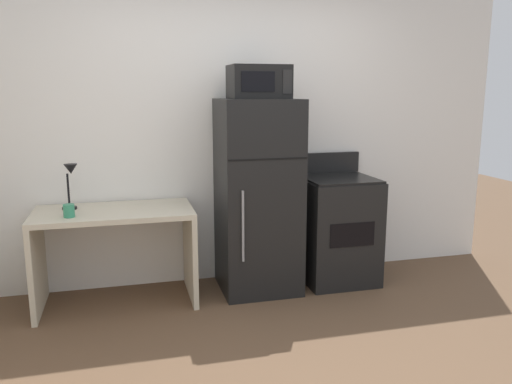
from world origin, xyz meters
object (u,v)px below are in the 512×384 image
Objects in this scene: desk at (115,238)px; oven_range at (337,229)px; coffee_mug at (69,211)px; microwave at (259,82)px; desk_lamp at (70,179)px; refrigerator at (258,196)px.

desk is 1.87m from oven_range.
coffee_mug is 1.73m from microwave.
microwave reaches higher than coffee_mug.
desk_lamp is 1.47m from refrigerator.
coffee_mug is (-0.31, -0.15, 0.27)m from desk.
desk is 0.56m from desk_lamp.
oven_range reaches higher than desk.
desk_lamp is 0.32× the size of oven_range.
oven_range is (2.17, -0.08, -0.52)m from desk_lamp.
desk_lamp is 0.77× the size of microwave.
oven_range is at bearing 2.41° from microwave.
desk_lamp reaches higher than coffee_mug.
coffee_mug is at bearing -153.36° from desk.
desk_lamp is 3.72× the size of coffee_mug.
refrigerator is (1.46, 0.17, -0.00)m from coffee_mug.
desk is 1.18m from refrigerator.
microwave is at bearing -0.41° from desk.
coffee_mug is (-0.00, -0.25, -0.19)m from desk_lamp.
coffee_mug is at bearing -174.28° from microwave.
desk is 2.60× the size of microwave.
desk is at bearing -179.36° from refrigerator.
desk_lamp reaches higher than desk.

